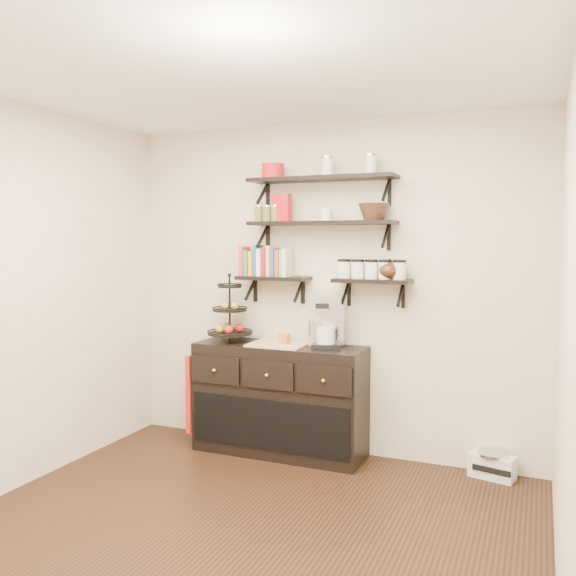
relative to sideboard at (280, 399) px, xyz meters
The scene contains 22 objects.
floor 1.61m from the sideboard, 78.19° to the right, with size 3.50×3.50×0.00m, color black.
ceiling 2.73m from the sideboard, 78.19° to the right, with size 3.50×3.50×0.02m, color white.
back_wall 0.98m from the sideboard, 36.58° to the left, with size 3.50×0.02×2.70m, color beige.
right_wall 2.72m from the sideboard, 36.24° to the right, with size 0.02×3.50×2.70m, color beige.
shelf_top 1.81m from the sideboard, 18.12° to the left, with size 1.20×0.27×0.23m.
shelf_mid 1.47m from the sideboard, 18.12° to the left, with size 1.20×0.27×0.23m.
shelf_low_left 0.99m from the sideboard, 131.45° to the left, with size 0.60×0.25×0.23m.
shelf_low_right 1.23m from the sideboard, ahead, with size 0.60×0.25×0.23m.
cookbooks 1.13m from the sideboard, 145.86° to the left, with size 0.40×0.15×0.26m.
glass_canisters 1.29m from the sideboard, ahead, with size 0.54×0.10×0.13m.
sideboard is the anchor object (origin of this frame).
fruit_stand 0.78m from the sideboard, behind, with size 0.37×0.37×0.55m.
candle 0.51m from the sideboard, ahead, with size 0.08×0.08×0.08m, color #AE6228.
coffee_maker 0.76m from the sideboard, ahead, with size 0.28×0.28×0.42m.
thermal_carafe 0.64m from the sideboard, ahead, with size 0.11×0.11×0.22m, color silver.
apron 0.74m from the sideboard, behind, with size 0.04×0.28×0.65m, color #B51315.
radio 1.70m from the sideboard, ahead, with size 0.35×0.26×0.19m.
recipe_box 1.56m from the sideboard, 104.53° to the left, with size 0.16×0.06×0.22m, color red.
walnut_bowl 1.69m from the sideboard, ahead, with size 0.24×0.24×0.13m, color black, non-canonical shape.
ramekins 1.54m from the sideboard, 15.46° to the left, with size 0.09×0.09×0.10m, color white.
teapot 1.39m from the sideboard, ahead, with size 0.21×0.16×0.16m, color #392011, non-canonical shape.
red_pot 1.86m from the sideboard, 135.52° to the left, with size 0.18×0.18×0.12m, color red.
Camera 1 is at (1.63, -2.97, 1.76)m, focal length 38.00 mm.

